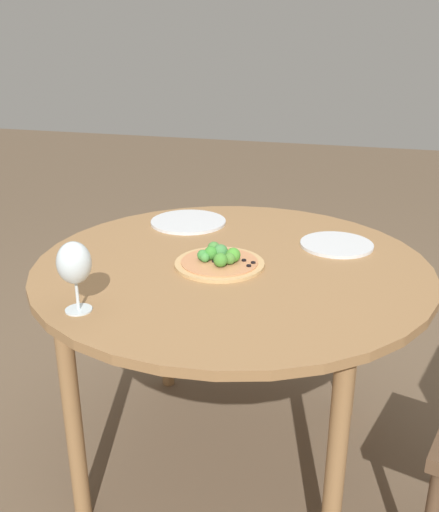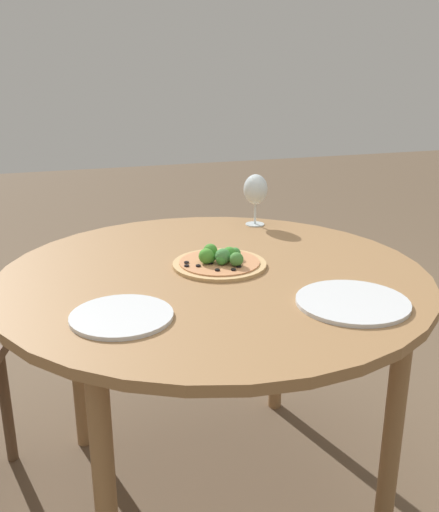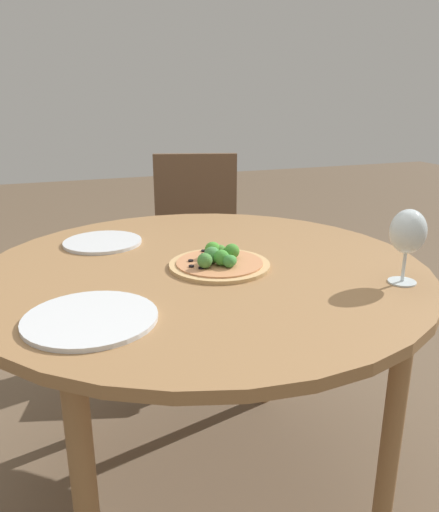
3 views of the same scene
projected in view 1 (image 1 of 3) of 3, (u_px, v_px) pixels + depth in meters
ground_plane at (230, 458)px, 1.97m from camera, size 12.00×12.00×0.00m
dining_table at (232, 284)px, 1.73m from camera, size 1.18×1.18×0.73m
pizza at (220, 260)px, 1.68m from camera, size 0.27×0.27×0.06m
wine_glass at (74, 264)px, 1.36m from camera, size 0.08×0.08×0.18m
plate_near at (337, 244)px, 1.83m from camera, size 0.23×0.23×0.01m
plate_far at (188, 222)px, 2.05m from camera, size 0.27×0.27×0.01m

